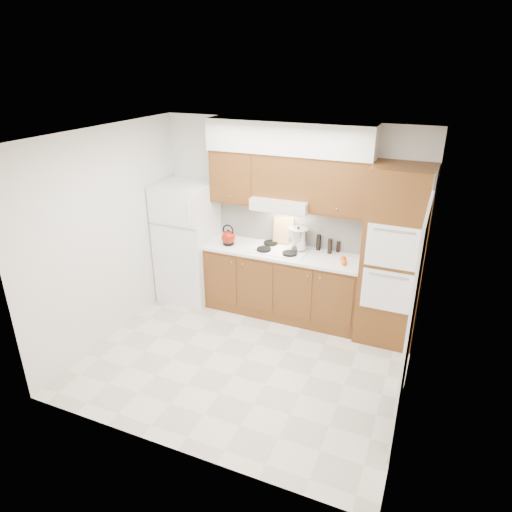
{
  "coord_description": "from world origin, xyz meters",
  "views": [
    {
      "loc": [
        1.87,
        -4.08,
        3.28
      ],
      "look_at": [
        -0.05,
        0.45,
        1.15
      ],
      "focal_mm": 32.0,
      "sensor_mm": 36.0,
      "label": 1
    }
  ],
  "objects": [
    {
      "name": "cooktop",
      "position": [
        -0.02,
        1.21,
        0.95
      ],
      "size": [
        0.74,
        0.5,
        0.01
      ],
      "primitive_type": "cube",
      "color": "white",
      "rests_on": "countertop"
    },
    {
      "name": "condiment_a",
      "position": [
        0.45,
        1.41,
        1.05
      ],
      "size": [
        0.07,
        0.07,
        0.22
      ],
      "primitive_type": "cylinder",
      "rotation": [
        0.0,
        0.0,
        -0.28
      ],
      "color": "black",
      "rests_on": "countertop"
    },
    {
      "name": "upper_cab_over_hood",
      "position": [
        -0.02,
        1.33,
        1.92
      ],
      "size": [
        0.75,
        0.33,
        0.55
      ],
      "primitive_type": "cube",
      "color": "brown",
      "rests_on": "range_hood"
    },
    {
      "name": "wall_back",
      "position": [
        0.0,
        1.5,
        1.3
      ],
      "size": [
        3.6,
        0.02,
        2.6
      ],
      "primitive_type": "cube",
      "color": "silver",
      "rests_on": "floor"
    },
    {
      "name": "soffit",
      "position": [
        0.03,
        1.32,
        2.4
      ],
      "size": [
        2.13,
        0.36,
        0.4
      ],
      "primitive_type": "cube",
      "color": "silver",
      "rests_on": "wall_back"
    },
    {
      "name": "backsplash",
      "position": [
        0.02,
        1.49,
        1.22
      ],
      "size": [
        2.11,
        0.03,
        0.56
      ],
      "primitive_type": "cube",
      "color": "white",
      "rests_on": "countertop"
    },
    {
      "name": "base_cabinets",
      "position": [
        0.02,
        1.2,
        0.45
      ],
      "size": [
        2.11,
        0.6,
        0.9
      ],
      "primitive_type": "cube",
      "color": "brown",
      "rests_on": "floor"
    },
    {
      "name": "condiment_c",
      "position": [
        0.7,
        1.45,
        1.01
      ],
      "size": [
        0.06,
        0.06,
        0.14
      ],
      "primitive_type": "cylinder",
      "rotation": [
        0.0,
        0.0,
        -0.18
      ],
      "color": "black",
      "rests_on": "countertop"
    },
    {
      "name": "wall_clock",
      "position": [
        1.79,
        0.55,
        2.15
      ],
      "size": [
        0.02,
        0.3,
        0.3
      ],
      "primitive_type": "cylinder",
      "rotation": [
        0.0,
        1.57,
        0.0
      ],
      "color": "#3F3833",
      "rests_on": "wall_right"
    },
    {
      "name": "countertop",
      "position": [
        0.03,
        1.19,
        0.92
      ],
      "size": [
        2.13,
        0.62,
        0.04
      ],
      "primitive_type": "cube",
      "color": "white",
      "rests_on": "base_cabinets"
    },
    {
      "name": "orange_far",
      "position": [
        0.84,
        1.16,
        0.98
      ],
      "size": [
        0.08,
        0.08,
        0.07
      ],
      "primitive_type": "sphere",
      "rotation": [
        0.0,
        0.0,
        0.01
      ],
      "color": "#E0530B",
      "rests_on": "countertop"
    },
    {
      "name": "stock_pot",
      "position": [
        0.19,
        1.31,
        1.1
      ],
      "size": [
        0.28,
        0.28,
        0.26
      ],
      "primitive_type": "cylinder",
      "rotation": [
        0.0,
        0.0,
        -0.1
      ],
      "color": "silver",
      "rests_on": "cooktop"
    },
    {
      "name": "cutting_board",
      "position": [
        -0.06,
        1.42,
        1.14
      ],
      "size": [
        0.28,
        0.11,
        0.36
      ],
      "primitive_type": "cube",
      "rotation": [
        -0.21,
        0.0,
        0.08
      ],
      "color": "tan",
      "rests_on": "countertop"
    },
    {
      "name": "floor",
      "position": [
        0.0,
        0.0,
        0.0
      ],
      "size": [
        3.6,
        3.6,
        0.0
      ],
      "primitive_type": "plane",
      "color": "beige",
      "rests_on": "ground"
    },
    {
      "name": "doorway",
      "position": [
        1.79,
        -0.35,
        1.05
      ],
      "size": [
        0.02,
        0.9,
        2.1
      ],
      "primitive_type": "cube",
      "color": "black",
      "rests_on": "floor"
    },
    {
      "name": "kettle",
      "position": [
        -0.74,
        1.11,
        1.05
      ],
      "size": [
        0.2,
        0.2,
        0.19
      ],
      "primitive_type": "sphere",
      "rotation": [
        0.0,
        0.0,
        -0.05
      ],
      "color": "maroon",
      "rests_on": "countertop"
    },
    {
      "name": "fridge",
      "position": [
        -1.41,
        1.14,
        0.86
      ],
      "size": [
        0.75,
        0.72,
        1.72
      ],
      "primitive_type": "cube",
      "color": "white",
      "rests_on": "floor"
    },
    {
      "name": "orange_near",
      "position": [
        0.87,
        1.06,
        0.98
      ],
      "size": [
        0.08,
        0.08,
        0.07
      ],
      "primitive_type": "sphere",
      "rotation": [
        0.0,
        0.0,
        -0.08
      ],
      "color": "orange",
      "rests_on": "countertop"
    },
    {
      "name": "condiment_b",
      "position": [
        0.61,
        1.36,
        1.04
      ],
      "size": [
        0.08,
        0.08,
        0.2
      ],
      "primitive_type": "cylinder",
      "rotation": [
        0.0,
        0.0,
        0.36
      ],
      "color": "black",
      "rests_on": "countertop"
    },
    {
      "name": "upper_cab_right",
      "position": [
        0.72,
        1.33,
        1.85
      ],
      "size": [
        0.73,
        0.33,
        0.7
      ],
      "primitive_type": "cube",
      "color": "brown",
      "rests_on": "wall_back"
    },
    {
      "name": "upper_cab_left",
      "position": [
        -0.71,
        1.33,
        1.85
      ],
      "size": [
        0.63,
        0.33,
        0.7
      ],
      "primitive_type": "cube",
      "color": "brown",
      "rests_on": "wall_back"
    },
    {
      "name": "ceiling",
      "position": [
        0.0,
        0.0,
        2.6
      ],
      "size": [
        3.6,
        3.6,
        0.0
      ],
      "primitive_type": "plane",
      "color": "white",
      "rests_on": "wall_back"
    },
    {
      "name": "range_hood",
      "position": [
        -0.02,
        1.27,
        1.57
      ],
      "size": [
        0.75,
        0.45,
        0.15
      ],
      "primitive_type": "cube",
      "color": "silver",
      "rests_on": "wall_back"
    },
    {
      "name": "oven_cabinet",
      "position": [
        1.44,
        1.18,
        1.1
      ],
      "size": [
        0.7,
        0.65,
        2.2
      ],
      "primitive_type": "cube",
      "color": "brown",
      "rests_on": "floor"
    },
    {
      "name": "wall_right",
      "position": [
        1.8,
        0.0,
        1.3
      ],
      "size": [
        0.02,
        3.0,
        2.6
      ],
      "primitive_type": "cube",
      "color": "silver",
      "rests_on": "floor"
    },
    {
      "name": "wall_left",
      "position": [
        -1.8,
        0.0,
        1.3
      ],
      "size": [
        0.02,
        3.0,
        2.6
      ],
      "primitive_type": "cube",
      "color": "silver",
      "rests_on": "floor"
    }
  ]
}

